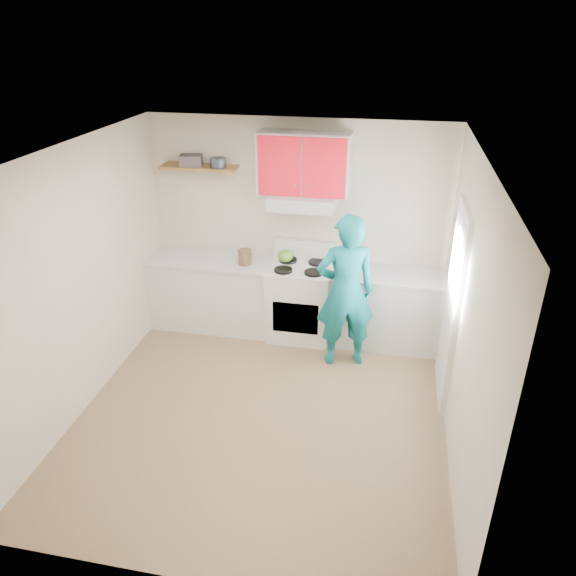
% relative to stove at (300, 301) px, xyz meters
% --- Properties ---
extents(floor, '(3.80, 3.80, 0.00)m').
position_rel_stove_xyz_m(floor, '(-0.10, -1.57, -0.46)').
color(floor, brown).
rests_on(floor, ground).
extents(ceiling, '(3.60, 3.80, 0.04)m').
position_rel_stove_xyz_m(ceiling, '(-0.10, -1.57, 2.14)').
color(ceiling, white).
rests_on(ceiling, floor).
extents(back_wall, '(3.60, 0.04, 2.60)m').
position_rel_stove_xyz_m(back_wall, '(-0.10, 0.32, 0.84)').
color(back_wall, beige).
rests_on(back_wall, floor).
extents(front_wall, '(3.60, 0.04, 2.60)m').
position_rel_stove_xyz_m(front_wall, '(-0.10, -3.47, 0.84)').
color(front_wall, beige).
rests_on(front_wall, floor).
extents(left_wall, '(0.04, 3.80, 2.60)m').
position_rel_stove_xyz_m(left_wall, '(-1.90, -1.57, 0.84)').
color(left_wall, beige).
rests_on(left_wall, floor).
extents(right_wall, '(0.04, 3.80, 2.60)m').
position_rel_stove_xyz_m(right_wall, '(1.70, -1.57, 0.84)').
color(right_wall, beige).
rests_on(right_wall, floor).
extents(door, '(0.05, 0.85, 2.05)m').
position_rel_stove_xyz_m(door, '(1.68, -0.88, 0.56)').
color(door, white).
rests_on(door, floor).
extents(door_glass, '(0.01, 0.55, 0.95)m').
position_rel_stove_xyz_m(door_glass, '(1.65, -0.88, 0.99)').
color(door_glass, white).
rests_on(door_glass, door).
extents(counter_left, '(1.52, 0.60, 0.90)m').
position_rel_stove_xyz_m(counter_left, '(-1.14, 0.02, -0.01)').
color(counter_left, silver).
rests_on(counter_left, floor).
extents(counter_right, '(1.32, 0.60, 0.90)m').
position_rel_stove_xyz_m(counter_right, '(1.04, 0.02, -0.01)').
color(counter_right, silver).
rests_on(counter_right, floor).
extents(stove, '(0.76, 0.65, 0.92)m').
position_rel_stove_xyz_m(stove, '(0.00, 0.00, 0.00)').
color(stove, white).
rests_on(stove, floor).
extents(range_hood, '(0.76, 0.44, 0.15)m').
position_rel_stove_xyz_m(range_hood, '(0.00, 0.10, 1.24)').
color(range_hood, silver).
rests_on(range_hood, back_wall).
extents(upper_cabinets, '(1.02, 0.33, 0.70)m').
position_rel_stove_xyz_m(upper_cabinets, '(0.00, 0.16, 1.66)').
color(upper_cabinets, red).
rests_on(upper_cabinets, back_wall).
extents(shelf, '(0.90, 0.30, 0.04)m').
position_rel_stove_xyz_m(shelf, '(-1.25, 0.18, 1.56)').
color(shelf, brown).
rests_on(shelf, back_wall).
extents(books, '(0.28, 0.22, 0.13)m').
position_rel_stove_xyz_m(books, '(-1.33, 0.14, 1.64)').
color(books, '#483F43').
rests_on(books, shelf).
extents(tin, '(0.21, 0.21, 0.11)m').
position_rel_stove_xyz_m(tin, '(-1.00, 0.14, 1.63)').
color(tin, '#333D4C').
rests_on(tin, shelf).
extents(kettle, '(0.22, 0.22, 0.16)m').
position_rel_stove_xyz_m(kettle, '(-0.21, 0.12, 0.54)').
color(kettle, '#5B9028').
rests_on(kettle, stove).
extents(crock, '(0.22, 0.22, 0.20)m').
position_rel_stove_xyz_m(crock, '(-0.67, -0.03, 0.54)').
color(crock, '#513A23').
rests_on(crock, counter_left).
extents(cutting_board, '(0.30, 0.23, 0.02)m').
position_rel_stove_xyz_m(cutting_board, '(0.92, -0.06, 0.45)').
color(cutting_board, olive).
rests_on(cutting_board, counter_right).
extents(silicone_mat, '(0.35, 0.30, 0.01)m').
position_rel_stove_xyz_m(silicone_mat, '(1.30, -0.03, 0.44)').
color(silicone_mat, red).
rests_on(silicone_mat, counter_right).
extents(person, '(0.74, 0.59, 1.79)m').
position_rel_stove_xyz_m(person, '(0.59, -0.50, 0.44)').
color(person, '#0D6A75').
rests_on(person, floor).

